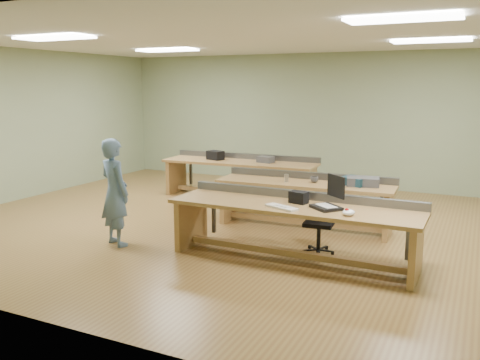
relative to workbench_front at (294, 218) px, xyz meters
The scene contains 22 objects.
floor 1.83m from the workbench_front, 134.77° to the left, with size 10.00×10.00×0.00m, color olive.
ceiling 2.99m from the workbench_front, 134.77° to the left, with size 10.00×10.00×0.00m, color silver.
wall_back 5.46m from the workbench_front, 103.19° to the left, with size 10.00×0.04×3.00m, color gray.
wall_front 3.16m from the workbench_front, 113.95° to the right, with size 10.00×0.04×3.00m, color gray.
wall_left 6.42m from the workbench_front, 168.76° to the left, with size 0.04×8.00×3.00m, color gray.
fluor_panels 2.97m from the workbench_front, 134.77° to the left, with size 6.20×3.50×0.03m.
workbench_front is the anchor object (origin of this frame).
workbench_mid 1.61m from the workbench_front, 103.38° to the left, with size 2.86×0.89×0.86m.
workbench_back 3.93m from the workbench_front, 126.00° to the left, with size 3.22×1.00×0.86m.
person 2.58m from the workbench_front, 169.02° to the right, with size 0.56×0.37×1.55m, color slate.
laptop_base 0.49m from the workbench_front, ahead, with size 0.35×0.29×0.04m, color black.
laptop_screen 0.71m from the workbench_front, ahead, with size 0.35×0.02×0.28m, color black.
keyboard 0.34m from the workbench_front, 104.81° to the right, with size 0.45×0.15×0.03m, color beige.
trackball_mouse 0.85m from the workbench_front, 18.42° to the right, with size 0.15×0.17×0.07m, color white.
camera_bag 0.28m from the workbench_front, 72.65° to the left, with size 0.23×0.15×0.16m, color black.
task_chair 0.57m from the workbench_front, 64.60° to the left, with size 0.48×0.48×0.82m.
parts_bin_teal 1.71m from the workbench_front, 75.86° to the left, with size 0.37×0.28×0.13m, color #133140.
parts_bin_grey 1.75m from the workbench_front, 72.23° to the left, with size 0.48×0.30×0.13m, color #3C3B3E.
mug 1.60m from the workbench_front, 98.15° to the left, with size 0.13×0.13×0.10m, color #3C3B3E.
drinks_can 1.59m from the workbench_front, 114.26° to the left, with size 0.07×0.07×0.13m, color #B3B3B8.
storage_box_back 4.25m from the workbench_front, 132.45° to the left, with size 0.32×0.23×0.18m, color black.
tray_back 3.68m from the workbench_front, 118.73° to the left, with size 0.31×0.22×0.12m, color #3C3B3E.
Camera 1 is at (3.38, -7.33, 2.27)m, focal length 38.00 mm.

